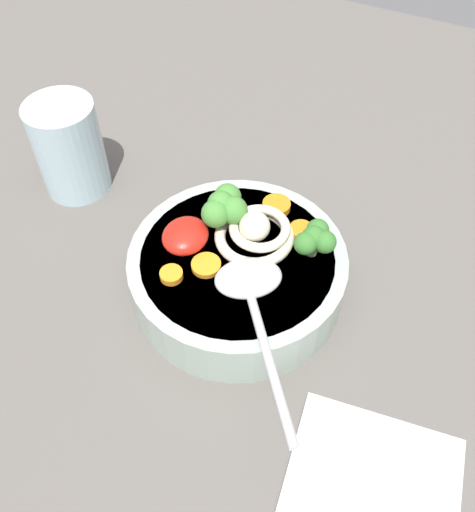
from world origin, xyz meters
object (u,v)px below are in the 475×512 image
(soup_bowl, at_px, (238,273))
(folded_napkin, at_px, (368,509))
(noodle_pile, at_px, (256,232))
(drinking_glass, at_px, (69,148))
(soup_spoon, at_px, (250,294))

(soup_bowl, distance_m, folded_napkin, 0.23)
(soup_bowl, height_order, folded_napkin, soup_bowl)
(noodle_pile, height_order, drinking_glass, drinking_glass)
(drinking_glass, relative_size, folded_napkin, 0.71)
(drinking_glass, bearing_deg, folded_napkin, -115.76)
(noodle_pile, relative_size, folded_napkin, 0.54)
(soup_spoon, relative_size, folded_napkin, 1.02)
(folded_napkin, bearing_deg, noodle_pile, 45.62)
(noodle_pile, distance_m, soup_spoon, 0.07)
(soup_bowl, relative_size, drinking_glass, 1.89)
(soup_spoon, height_order, drinking_glass, drinking_glass)
(soup_spoon, xyz_separation_m, drinking_glass, (0.09, 0.26, -0.01))
(soup_spoon, bearing_deg, folded_napkin, 16.46)
(drinking_glass, bearing_deg, noodle_pile, -96.99)
(noodle_pile, bearing_deg, folded_napkin, -134.38)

